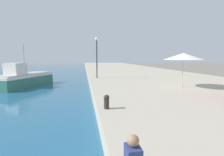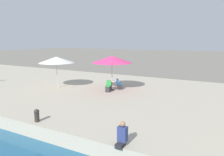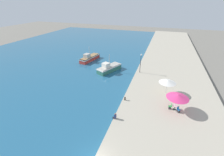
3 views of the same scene
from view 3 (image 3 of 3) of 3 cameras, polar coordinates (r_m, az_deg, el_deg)
The scene contains 12 objects.
water_basin at distance 58.67m, azimuth -16.56°, elevation 10.52°, with size 56.00×90.00×0.04m.
quay_promenade at distance 48.30m, azimuth 21.48°, elevation 6.64°, with size 16.00×90.00×0.75m.
fishing_boat_near at distance 37.70m, azimuth -1.15°, elevation 3.86°, with size 4.85×7.11×4.39m.
fishing_boat_mid at distance 45.22m, azimuth -8.55°, elevation 7.60°, with size 3.42×7.63×4.18m.
cafe_umbrella_pink at distance 24.56m, azimuth 23.79°, elevation -6.34°, with size 3.29×3.29×2.82m.
cafe_umbrella_white at distance 28.44m, azimuth 20.41°, elevation -1.23°, with size 2.97×2.97×2.68m.
cafe_table at distance 25.69m, azimuth 22.87°, elevation -9.99°, with size 0.80×0.80×0.74m.
cafe_chair_left at distance 25.47m, azimuth 23.97°, elevation -11.18°, with size 0.59×0.59×0.91m.
cafe_chair_right at distance 25.64m, azimuth 21.19°, elevation -10.30°, with size 0.49×0.46×0.91m.
person_at_quay at distance 22.22m, azimuth 1.14°, elevation -14.33°, with size 0.53×0.36×0.98m.
mooring_bollard at distance 25.92m, azimuth 4.95°, elevation -7.72°, with size 0.26×0.26×0.65m.
lamppost at distance 35.09m, azimuth 10.90°, elevation 6.69°, with size 0.36×0.36×4.56m.
Camera 3 is at (5.25, -8.63, 15.97)m, focal length 24.00 mm.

